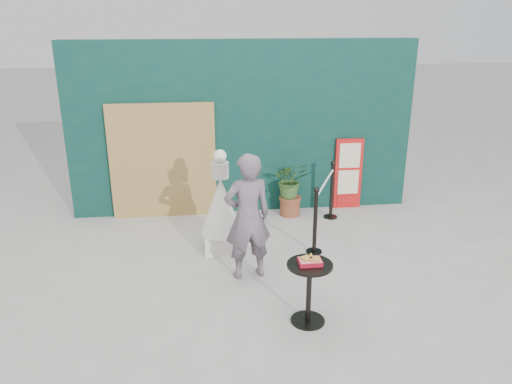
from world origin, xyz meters
TOP-DOWN VIEW (x-y plane):
  - ground at (0.00, 0.00)m, footprint 60.00×60.00m
  - back_wall at (0.00, 3.15)m, footprint 6.00×0.30m
  - bamboo_fence at (-1.40, 2.94)m, footprint 1.80×0.08m
  - woman at (-0.18, 0.61)m, footprint 0.70×0.52m
  - menu_board at (1.90, 2.95)m, footprint 0.50×0.07m
  - statue at (-0.49, 1.46)m, footprint 0.61×0.61m
  - cafe_table at (0.40, -0.55)m, footprint 0.52×0.52m
  - food_basket at (0.40, -0.55)m, footprint 0.26×0.19m
  - planter at (0.79, 2.71)m, footprint 0.58×0.50m
  - stanchion_barrier at (1.18, 1.85)m, footprint 0.84×1.54m

SIDE VIEW (x-z plane):
  - ground at x=0.00m, z-range 0.00..0.00m
  - stanchion_barrier at x=1.18m, z-range -0.02..1.01m
  - cafe_table at x=0.40m, z-range 0.12..0.87m
  - planter at x=0.79m, z-range 0.08..1.07m
  - statue at x=-0.49m, z-range -0.14..1.43m
  - menu_board at x=1.90m, z-range 0.00..1.30m
  - food_basket at x=0.40m, z-range 0.73..0.84m
  - woman at x=-0.18m, z-range 0.00..1.74m
  - bamboo_fence at x=-1.40m, z-range 0.00..2.00m
  - back_wall at x=0.00m, z-range 0.00..3.00m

